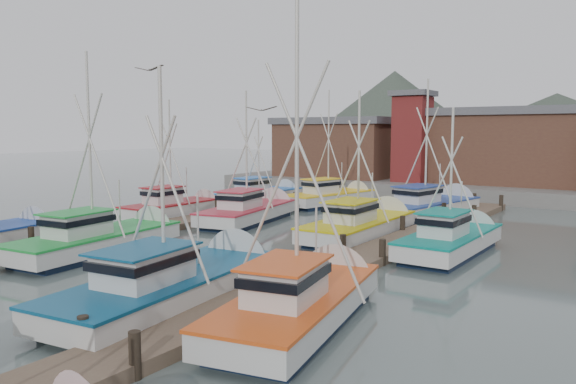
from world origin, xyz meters
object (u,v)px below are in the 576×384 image
Objects in this scene: boat_8 at (252,211)px; boat_12 at (334,197)px; boat_4 at (105,239)px; lookout_tower at (412,136)px.

boat_8 is 10.12m from boat_12.
boat_12 is (0.48, 21.88, -0.00)m from boat_4.
boat_12 is at bearing -99.93° from lookout_tower.
boat_4 is at bearing -79.81° from boat_12.
boat_4 is (-2.47, -33.25, -4.86)m from lookout_tower.
lookout_tower is 0.85× the size of boat_12.
boat_4 is 21.89m from boat_12.
boat_12 reaches higher than boat_8.
boat_8 is at bearing 83.71° from boat_4.
boat_4 is 1.06× the size of boat_12.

